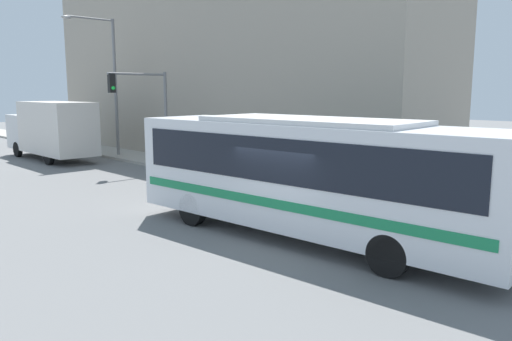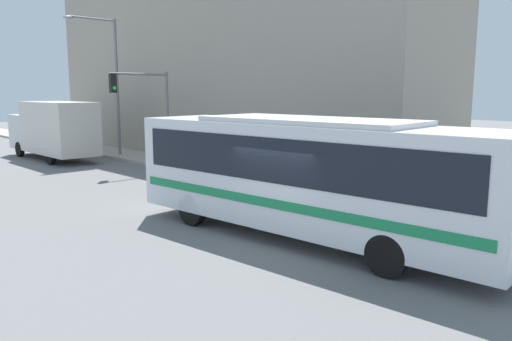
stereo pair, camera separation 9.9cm
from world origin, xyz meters
name	(u,v)px [view 2 (the right image)]	position (x,y,z in m)	size (l,w,h in m)	color
ground_plane	(291,242)	(0.00, 0.00, 0.00)	(120.00, 120.00, 0.00)	slate
sidewalk	(117,153)	(5.80, 20.00, 0.08)	(2.61, 70.00, 0.15)	#A8A399
building_facade	(217,49)	(10.11, 15.17, 6.44)	(6.00, 28.34, 12.87)	#9E9384
city_bus	(307,170)	(0.56, -0.04, 1.86)	(3.38, 10.90, 3.24)	silver
delivery_truck	(53,129)	(2.03, 20.30, 1.79)	(2.30, 7.94, 3.33)	silver
fire_hydrant	(299,179)	(5.10, 4.21, 0.53)	(0.26, 0.35, 0.75)	gold
traffic_light_pole	(147,101)	(4.06, 13.44, 3.44)	(3.28, 0.35, 4.75)	slate
parking_meter	(208,152)	(5.10, 9.87, 1.08)	(0.14, 0.14, 1.38)	slate
street_lamp	(110,75)	(4.94, 18.74, 4.86)	(3.12, 0.28, 7.90)	slate
pedestrian_near_corner	(197,147)	(5.96, 11.86, 1.12)	(0.34, 0.34, 1.87)	#23283D
pedestrian_mid_block	(240,155)	(5.70, 8.34, 1.03)	(0.34, 0.34, 1.71)	#23283D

